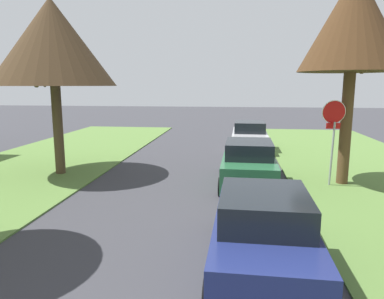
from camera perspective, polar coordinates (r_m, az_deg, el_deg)
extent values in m
cylinder|color=#9EA0A5|center=(13.29, 21.30, -0.69)|extent=(0.07, 0.26, 2.25)
cylinder|color=white|center=(13.23, 21.57, 5.56)|extent=(0.81, 0.16, 0.80)
cylinder|color=red|center=(13.23, 21.57, 5.56)|extent=(0.77, 0.17, 0.76)
cube|color=red|center=(13.24, 21.48, 3.51)|extent=(0.48, 0.09, 0.20)
cylinder|color=brown|center=(13.69, 23.19, 3.02)|extent=(0.40, 0.40, 3.91)
cone|color=#472E19|center=(13.77, 24.29, 18.12)|extent=(3.55, 3.55, 3.32)
cylinder|color=brown|center=(13.78, 26.02, 13.28)|extent=(0.21, 1.15, 1.20)
cylinder|color=brown|center=(13.03, 23.44, 13.08)|extent=(1.26, 0.74, 0.94)
cylinder|color=brown|center=(13.14, 24.84, 13.82)|extent=(1.23, 0.28, 1.31)
cylinder|color=#4F3D29|center=(15.06, -20.46, 2.87)|extent=(0.38, 0.38, 3.44)
cone|color=#3F2E1C|center=(15.04, -21.27, 15.60)|extent=(4.66, 4.66, 3.25)
cylinder|color=#4F3D29|center=(15.60, -20.34, 12.19)|extent=(1.43, 0.43, 1.60)
cylinder|color=#4F3D29|center=(15.11, -23.00, 11.25)|extent=(0.43, 1.20, 1.17)
cube|color=navy|center=(7.33, 11.08, -13.57)|extent=(1.91, 4.44, 0.85)
cube|color=black|center=(6.87, 11.38, -8.91)|extent=(1.64, 2.06, 0.56)
cylinder|color=black|center=(8.96, 4.81, -10.90)|extent=(0.21, 0.60, 0.60)
cylinder|color=black|center=(9.04, 16.09, -11.07)|extent=(0.21, 0.60, 0.60)
cylinder|color=black|center=(6.00, 2.86, -22.24)|extent=(0.21, 0.60, 0.60)
cube|color=#28663D|center=(13.15, 8.93, -2.80)|extent=(1.91, 4.44, 0.85)
cube|color=black|center=(12.80, 9.03, 0.05)|extent=(1.64, 2.06, 0.56)
cylinder|color=black|center=(14.83, 5.45, -2.39)|extent=(0.21, 0.60, 0.60)
cylinder|color=black|center=(14.86, 12.17, -2.55)|extent=(0.21, 0.60, 0.60)
cylinder|color=black|center=(11.64, 4.69, -5.90)|extent=(0.21, 0.60, 0.60)
cylinder|color=black|center=(11.68, 13.29, -6.09)|extent=(0.21, 0.60, 0.60)
cube|color=#BCBCC1|center=(20.02, 9.07, 1.65)|extent=(1.91, 4.44, 0.85)
cube|color=black|center=(19.71, 9.14, 3.58)|extent=(1.64, 2.06, 0.56)
cylinder|color=black|center=(21.69, 6.69, 1.59)|extent=(0.21, 0.60, 0.60)
cylinder|color=black|center=(21.73, 11.28, 1.47)|extent=(0.21, 0.60, 0.60)
cylinder|color=black|center=(18.44, 6.43, 0.07)|extent=(0.21, 0.60, 0.60)
cylinder|color=black|center=(18.48, 11.83, -0.06)|extent=(0.21, 0.60, 0.60)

